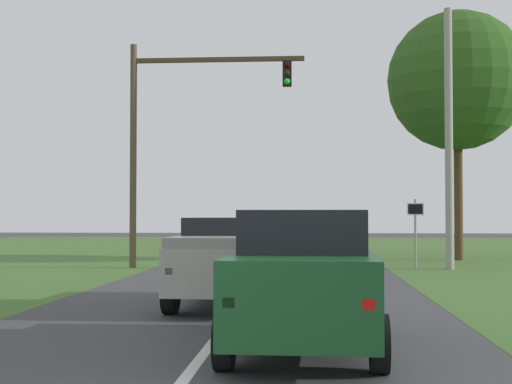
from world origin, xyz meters
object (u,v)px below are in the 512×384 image
pickup_truck_lead (233,260)px  keep_moving_sign (415,224)px  red_suv_near (305,276)px  utility_pole_right (449,138)px  traffic_light (175,123)px  oak_tree_right (457,81)px

pickup_truck_lead → keep_moving_sign: bearing=64.6°
pickup_truck_lead → keep_moving_sign: (5.39, 11.36, 0.61)m
red_suv_near → utility_pole_right: size_ratio=0.50×
traffic_light → oak_tree_right: bearing=25.9°
pickup_truck_lead → traffic_light: traffic_light is taller
traffic_light → utility_pole_right: bearing=0.1°
utility_pole_right → keep_moving_sign: bearing=156.8°
traffic_light → utility_pole_right: (9.77, 0.02, -0.64)m
keep_moving_sign → oak_tree_right: 8.18m
keep_moving_sign → oak_tree_right: size_ratio=0.23×
oak_tree_right → utility_pole_right: oak_tree_right is taller
red_suv_near → traffic_light: 17.05m
pickup_truck_lead → oak_tree_right: (7.89, 16.29, 6.64)m
pickup_truck_lead → oak_tree_right: 19.28m
keep_moving_sign → oak_tree_right: (2.50, 4.92, 6.03)m
oak_tree_right → utility_pole_right: 6.33m
keep_moving_sign → pickup_truck_lead: bearing=-115.4°
red_suv_near → oak_tree_right: bearing=73.3°
keep_moving_sign → oak_tree_right: oak_tree_right is taller
red_suv_near → pickup_truck_lead: 5.17m
pickup_truck_lead → utility_pole_right: size_ratio=0.54×
red_suv_near → utility_pole_right: 16.97m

